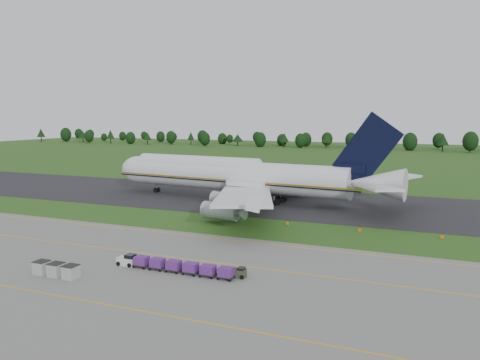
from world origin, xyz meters
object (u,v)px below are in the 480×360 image
at_px(aircraft, 237,175).
at_px(uld_row, 56,270).
at_px(baggage_train, 172,265).
at_px(edge_markers, 323,227).
at_px(utility_cart, 238,273).

bearing_deg(aircraft, uld_row, -90.25).
xyz_separation_m(aircraft, baggage_train, (12.65, -53.35, -5.29)).
bearing_deg(uld_row, edge_markers, 56.20).
xyz_separation_m(baggage_train, edge_markers, (13.34, 32.00, -0.61)).
bearing_deg(uld_row, utility_cart, 21.09).
height_order(baggage_train, edge_markers, baggage_train).
relative_size(uld_row, edge_markers, 0.16).
xyz_separation_m(utility_cart, edge_markers, (4.27, 30.72, -0.31)).
relative_size(aircraft, uld_row, 11.76).
xyz_separation_m(baggage_train, utility_cart, (9.07, 1.27, -0.30)).
bearing_deg(baggage_train, utility_cart, 7.99).
distance_m(baggage_train, uld_row, 14.78).
relative_size(baggage_train, uld_row, 2.64).
relative_size(aircraft, edge_markers, 1.87).
xyz_separation_m(uld_row, edge_markers, (26.24, 39.20, -0.66)).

